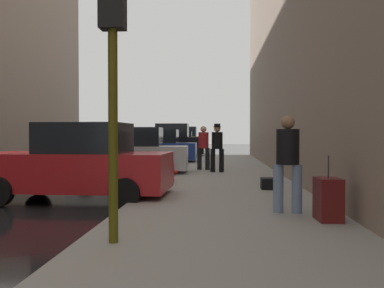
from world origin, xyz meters
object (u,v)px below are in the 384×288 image
rolling_suitcase (328,199)px  parked_silver_sedan (131,153)px  parked_black_suv (170,142)px  duffel_bag (267,183)px  fire_hydrant (170,170)px  traffic_light (113,37)px  pedestrian_in_jeans (288,158)px  parked_red_hatchback (79,164)px  pedestrian_in_red_jacket (203,145)px  parked_bronze_suv (183,140)px  parked_gray_coupe (178,143)px  parked_blue_sedan (156,148)px  pedestrian_with_fedora (217,145)px

rolling_suitcase → parked_silver_sedan: bearing=120.1°
parked_black_suv → duffel_bag: (4.43, -17.22, -0.74)m
fire_hydrant → traffic_light: bearing=-89.6°
pedestrian_in_jeans → rolling_suitcase: size_ratio=1.64×
parked_red_hatchback → traffic_light: (1.85, -4.22, 1.91)m
parked_silver_sedan → rolling_suitcase: (4.94, -8.52, -0.36)m
pedestrian_in_jeans → pedestrian_in_red_jacket: bearing=101.1°
fire_hydrant → rolling_suitcase: bearing=-59.5°
parked_red_hatchback → traffic_light: bearing=-66.3°
parked_black_suv → parked_red_hatchback: bearing=-90.0°
parked_silver_sedan → fire_hydrant: size_ratio=6.05×
parked_red_hatchback → pedestrian_in_red_jacket: bearing=70.0°
parked_bronze_suv → pedestrian_in_red_jacket: 22.19m
pedestrian_in_jeans → rolling_suitcase: pedestrian_in_jeans is taller
parked_gray_coupe → duffel_bag: 23.05m
parked_gray_coupe → pedestrian_in_jeans: bearing=-80.4°
parked_red_hatchback → parked_silver_sedan: (0.00, 5.88, 0.00)m
pedestrian_in_red_jacket → parked_bronze_suv: bearing=96.7°
parked_gray_coupe → parked_blue_sedan: bearing=-90.0°
pedestrian_with_fedora → parked_red_hatchback: bearing=-117.1°
parked_red_hatchback → rolling_suitcase: parked_red_hatchback is taller
pedestrian_with_fedora → duffel_bag: size_ratio=4.04×
traffic_light → pedestrian_in_red_jacket: size_ratio=2.11×
parked_gray_coupe → pedestrian_in_red_jacket: size_ratio=2.48×
parked_black_suv → pedestrian_in_red_jacket: 11.66m
parked_silver_sedan → rolling_suitcase: size_ratio=4.10×
parked_gray_coupe → pedestrian_in_red_jacket: bearing=-81.2°
parked_blue_sedan → duffel_bag: bearing=-67.9°
parked_red_hatchback → pedestrian_in_jeans: bearing=-24.2°
parked_gray_coupe → pedestrian_in_red_jacket: (2.60, -16.76, 0.26)m
pedestrian_in_jeans → duffel_bag: 3.38m
parked_gray_coupe → rolling_suitcase: parked_gray_coupe is taller
parked_silver_sedan → parked_black_suv: size_ratio=0.92×
parked_red_hatchback → duffel_bag: parked_red_hatchback is taller
rolling_suitcase → duffel_bag: (-0.51, 3.93, -0.20)m
parked_gray_coupe → traffic_light: size_ratio=1.18×
parked_black_suv → fire_hydrant: (1.80, -15.82, -0.54)m
pedestrian_with_fedora → traffic_light: bearing=-97.1°
parked_red_hatchback → parked_silver_sedan: same height
fire_hydrant → pedestrian_in_red_jacket: bearing=79.8°
parked_red_hatchback → traffic_light: 4.99m
parked_gray_coupe → rolling_suitcase: bearing=-79.5°
rolling_suitcase → parked_blue_sedan: bearing=108.4°
parked_black_suv → pedestrian_in_jeans: parked_black_suv is taller
parked_gray_coupe → parked_black_suv: bearing=-90.0°
parked_red_hatchback → parked_gray_coupe: size_ratio=1.00×
parked_silver_sedan → parked_bronze_suv: (-0.00, 23.31, 0.18)m
traffic_light → pedestrian_with_fedora: bearing=82.9°
parked_blue_sedan → parked_gray_coupe: 11.72m
parked_black_suv → pedestrian_with_fedora: size_ratio=2.59×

